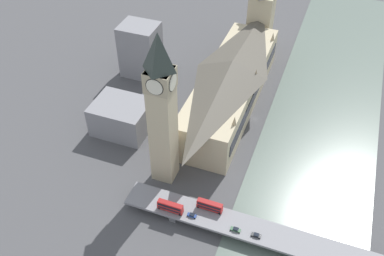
# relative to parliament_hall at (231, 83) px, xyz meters

# --- Properties ---
(ground_plane) EXTENTS (600.00, 600.00, 0.00)m
(ground_plane) POSITION_rel_parliament_hall_xyz_m (-17.46, 8.00, -14.91)
(ground_plane) COLOR #4C4C4F
(river_water) EXTENTS (60.11, 360.00, 0.30)m
(river_water) POSITION_rel_parliament_hall_xyz_m (-53.52, 8.00, -14.76)
(river_water) COLOR slate
(river_water) RESTS_ON ground_plane
(parliament_hall) EXTENTS (29.38, 109.71, 30.04)m
(parliament_hall) POSITION_rel_parliament_hall_xyz_m (0.00, 0.00, 0.00)
(parliament_hall) COLOR #C1B28E
(parliament_hall) RESTS_ON ground_plane
(clock_tower) EXTENTS (11.58, 11.58, 78.61)m
(clock_tower) POSITION_rel_parliament_hall_xyz_m (13.53, 64.05, 27.11)
(clock_tower) COLOR #C1B28E
(clock_tower) RESTS_ON ground_plane
(victoria_tower) EXTENTS (15.45, 15.45, 50.17)m
(victoria_tower) POSITION_rel_parliament_hall_xyz_m (0.05, -66.58, 8.18)
(victoria_tower) COLOR #C1B28E
(victoria_tower) RESTS_ON ground_plane
(road_bridge) EXTENTS (152.22, 13.00, 4.98)m
(road_bridge) POSITION_rel_parliament_hall_xyz_m (-53.52, 83.75, -10.87)
(road_bridge) COLOR slate
(road_bridge) RESTS_ON ground_plane
(double_decker_bus_lead) EXTENTS (11.69, 2.56, 4.73)m
(double_decker_bus_lead) POSITION_rel_parliament_hall_xyz_m (-14.68, 80.33, -7.32)
(double_decker_bus_lead) COLOR red
(double_decker_bus_lead) RESTS_ON road_bridge
(double_decker_bus_mid) EXTENTS (11.80, 2.59, 4.92)m
(double_decker_bus_mid) POSITION_rel_parliament_hall_xyz_m (1.28, 87.02, -7.22)
(double_decker_bus_mid) COLOR red
(double_decker_bus_mid) RESTS_ON road_bridge
(car_northbound_lead) EXTENTS (4.12, 1.87, 1.33)m
(car_northbound_lead) POSITION_rel_parliament_hall_xyz_m (-37.34, 86.69, -9.25)
(car_northbound_lead) COLOR black
(car_northbound_lead) RESTS_ON road_bridge
(car_southbound_tail) EXTENTS (4.12, 1.77, 1.43)m
(car_southbound_tail) POSITION_rel_parliament_hall_xyz_m (-8.68, 86.64, -9.23)
(car_southbound_tail) COLOR navy
(car_southbound_tail) RESTS_ON road_bridge
(car_southbound_extra) EXTENTS (4.43, 1.81, 1.40)m
(car_southbound_extra) POSITION_rel_parliament_hall_xyz_m (-28.53, 87.00, -9.24)
(car_southbound_extra) COLOR #2D5638
(car_southbound_extra) RESTS_ON road_bridge
(city_block_west) EXTENTS (22.61, 18.82, 33.55)m
(city_block_west) POSITION_rel_parliament_hall_xyz_m (61.95, -11.27, 1.87)
(city_block_west) COLOR gray
(city_block_west) RESTS_ON ground_plane
(city_block_center) EXTENTS (29.34, 23.62, 17.23)m
(city_block_center) POSITION_rel_parliament_hall_xyz_m (48.51, 41.62, -6.29)
(city_block_center) COLOR gray
(city_block_center) RESTS_ON ground_plane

